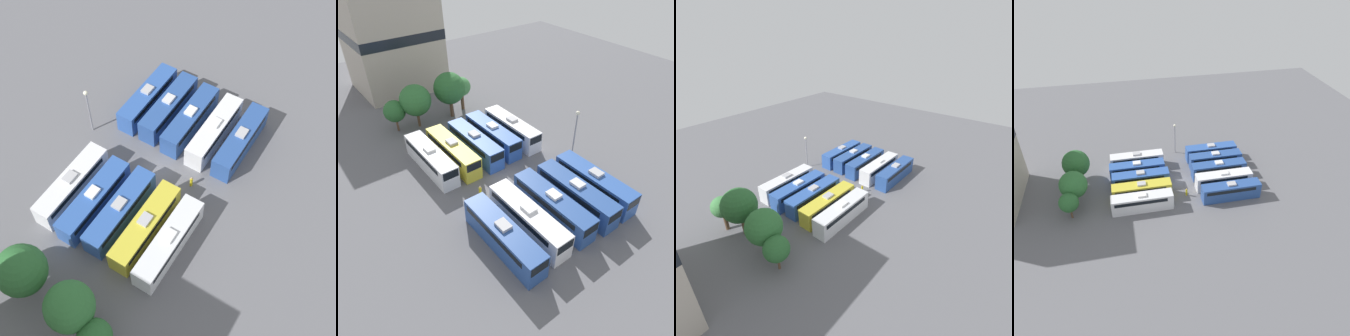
# 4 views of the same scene
# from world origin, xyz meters

# --- Properties ---
(ground_plane) EXTENTS (119.78, 119.78, 0.00)m
(ground_plane) POSITION_xyz_m (0.00, 0.00, 0.00)
(ground_plane) COLOR slate
(bus_0) EXTENTS (2.52, 11.34, 3.58)m
(bus_0) POSITION_xyz_m (-7.17, -8.37, 1.77)
(bus_0) COLOR #284C93
(bus_0) RESTS_ON ground_plane
(bus_1) EXTENTS (2.52, 11.34, 3.58)m
(bus_1) POSITION_xyz_m (-3.54, -8.07, 1.77)
(bus_1) COLOR silver
(bus_1) RESTS_ON ground_plane
(bus_2) EXTENTS (2.52, 11.34, 3.58)m
(bus_2) POSITION_xyz_m (0.12, -8.15, 1.77)
(bus_2) COLOR #284C93
(bus_2) RESTS_ON ground_plane
(bus_3) EXTENTS (2.52, 11.34, 3.58)m
(bus_3) POSITION_xyz_m (3.66, -8.45, 1.77)
(bus_3) COLOR #284C93
(bus_3) RESTS_ON ground_plane
(bus_4) EXTENTS (2.52, 11.34, 3.58)m
(bus_4) POSITION_xyz_m (7.00, -8.42, 1.77)
(bus_4) COLOR #2D56A8
(bus_4) RESTS_ON ground_plane
(bus_5) EXTENTS (2.52, 11.34, 3.58)m
(bus_5) POSITION_xyz_m (-6.91, 8.60, 1.77)
(bus_5) COLOR silver
(bus_5) RESTS_ON ground_plane
(bus_6) EXTENTS (2.52, 11.34, 3.58)m
(bus_6) POSITION_xyz_m (-3.63, 8.30, 1.77)
(bus_6) COLOR gold
(bus_6) RESTS_ON ground_plane
(bus_7) EXTENTS (2.52, 11.34, 3.58)m
(bus_7) POSITION_xyz_m (-0.03, 8.13, 1.77)
(bus_7) COLOR #2D56A8
(bus_7) RESTS_ON ground_plane
(bus_8) EXTENTS (2.52, 11.34, 3.58)m
(bus_8) POSITION_xyz_m (3.43, 8.52, 1.77)
(bus_8) COLOR #2D56A8
(bus_8) RESTS_ON ground_plane
(bus_9) EXTENTS (2.52, 11.34, 3.58)m
(bus_9) POSITION_xyz_m (6.96, 8.24, 1.77)
(bus_9) COLOR silver
(bus_9) RESTS_ON ground_plane
(worker_person) EXTENTS (0.36, 0.36, 1.68)m
(worker_person) POSITION_xyz_m (-4.69, -0.25, 0.78)
(worker_person) COLOR gold
(worker_person) RESTS_ON ground_plane
(light_pole) EXTENTS (0.60, 0.60, 7.33)m
(light_pole) POSITION_xyz_m (11.07, -0.99, 5.02)
(light_pole) COLOR gray
(light_pole) RESTS_ON ground_plane
(tree_0) EXTENTS (3.50, 3.50, 5.31)m
(tree_0) POSITION_xyz_m (-6.56, 21.31, 3.55)
(tree_0) COLOR brown
(tree_0) RESTS_ON ground_plane
(tree_1) EXTENTS (5.08, 5.08, 7.30)m
(tree_1) POSITION_xyz_m (-3.15, 20.51, 4.75)
(tree_1) COLOR brown
(tree_1) RESTS_ON ground_plane
(tree_2) EXTENTS (5.31, 5.31, 7.92)m
(tree_2) POSITION_xyz_m (2.99, 20.26, 5.23)
(tree_2) COLOR brown
(tree_2) RESTS_ON ground_plane
(tree_3) EXTENTS (3.33, 3.33, 6.00)m
(tree_3) POSITION_xyz_m (5.95, 21.50, 4.26)
(tree_3) COLOR brown
(tree_3) RESTS_ON ground_plane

